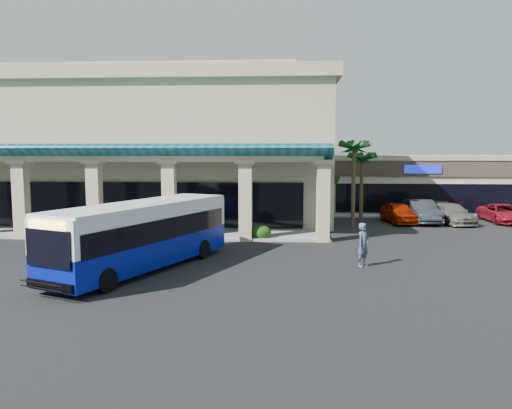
# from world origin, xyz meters

# --- Properties ---
(ground) EXTENTS (110.00, 110.00, 0.00)m
(ground) POSITION_xyz_m (0.00, 0.00, 0.00)
(ground) COLOR black
(main_building) EXTENTS (30.80, 14.80, 11.35)m
(main_building) POSITION_xyz_m (-8.00, 16.00, 5.67)
(main_building) COLOR tan
(main_building) RESTS_ON ground
(arcade) EXTENTS (30.00, 6.20, 5.70)m
(arcade) POSITION_xyz_m (-8.00, 6.80, 2.85)
(arcade) COLOR #0F525D
(arcade) RESTS_ON ground
(strip_mall) EXTENTS (22.50, 12.50, 4.90)m
(strip_mall) POSITION_xyz_m (18.00, 24.00, 2.45)
(strip_mall) COLOR beige
(strip_mall) RESTS_ON ground
(palm_0) EXTENTS (2.40, 2.40, 6.60)m
(palm_0) POSITION_xyz_m (8.50, 11.00, 3.30)
(palm_0) COLOR #103C13
(palm_0) RESTS_ON ground
(palm_1) EXTENTS (2.40, 2.40, 5.80)m
(palm_1) POSITION_xyz_m (9.50, 14.00, 2.90)
(palm_1) COLOR #103C13
(palm_1) RESTS_ON ground
(broadleaf_tree) EXTENTS (2.60, 2.60, 4.81)m
(broadleaf_tree) POSITION_xyz_m (7.50, 19.00, 2.41)
(broadleaf_tree) COLOR #183A0D
(broadleaf_tree) RESTS_ON ground
(transit_bus) EXTENTS (6.46, 10.80, 2.98)m
(transit_bus) POSITION_xyz_m (-2.42, -2.32, 1.49)
(transit_bus) COLOR #06138B
(transit_bus) RESTS_ON ground
(pedestrian) EXTENTS (0.84, 0.86, 2.00)m
(pedestrian) POSITION_xyz_m (7.38, -1.11, 1.00)
(pedestrian) COLOR #485067
(pedestrian) RESTS_ON ground
(car_silver) EXTENTS (2.28, 4.65, 1.53)m
(car_silver) POSITION_xyz_m (12.12, 13.23, 0.76)
(car_silver) COLOR #AC1F02
(car_silver) RESTS_ON ground
(car_white) EXTENTS (1.97, 5.15, 1.68)m
(car_white) POSITION_xyz_m (13.82, 13.49, 0.84)
(car_white) COLOR #262A2F
(car_white) RESTS_ON ground
(car_red) EXTENTS (2.81, 5.24, 1.45)m
(car_red) POSITION_xyz_m (15.91, 13.23, 0.72)
(car_red) COLOR slate
(car_red) RESTS_ON ground
(car_gray) EXTENTS (2.32, 4.92, 1.36)m
(car_gray) POSITION_xyz_m (19.87, 13.92, 0.68)
(car_gray) COLOR maroon
(car_gray) RESTS_ON ground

